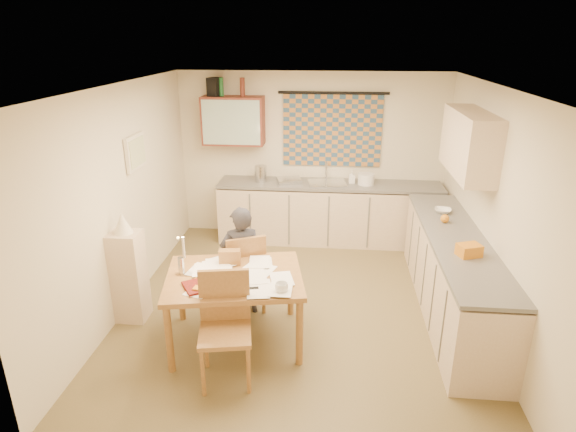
# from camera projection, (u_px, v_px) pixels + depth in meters

# --- Properties ---
(floor) EXTENTS (4.00, 4.50, 0.02)m
(floor) POSITION_uv_depth(u_px,v_px,m) (300.00, 306.00, 5.65)
(floor) COLOR brown
(floor) RESTS_ON ground
(ceiling) EXTENTS (4.00, 4.50, 0.02)m
(ceiling) POSITION_uv_depth(u_px,v_px,m) (303.00, 85.00, 4.77)
(ceiling) COLOR white
(ceiling) RESTS_ON floor
(wall_back) EXTENTS (4.00, 0.02, 2.50)m
(wall_back) POSITION_uv_depth(u_px,v_px,m) (312.00, 156.00, 7.31)
(wall_back) COLOR beige
(wall_back) RESTS_ON floor
(wall_front) EXTENTS (4.00, 0.02, 2.50)m
(wall_front) POSITION_uv_depth(u_px,v_px,m) (277.00, 320.00, 3.10)
(wall_front) COLOR beige
(wall_front) RESTS_ON floor
(wall_left) EXTENTS (0.02, 4.50, 2.50)m
(wall_left) POSITION_uv_depth(u_px,v_px,m) (123.00, 199.00, 5.39)
(wall_left) COLOR beige
(wall_left) RESTS_ON floor
(wall_right) EXTENTS (0.02, 4.50, 2.50)m
(wall_right) POSITION_uv_depth(u_px,v_px,m) (493.00, 211.00, 5.03)
(wall_right) COLOR beige
(wall_right) RESTS_ON floor
(window_blind) EXTENTS (1.45, 0.03, 1.05)m
(window_blind) POSITION_uv_depth(u_px,v_px,m) (332.00, 131.00, 7.11)
(window_blind) COLOR navy
(window_blind) RESTS_ON wall_back
(curtain_rod) EXTENTS (1.60, 0.04, 0.04)m
(curtain_rod) POSITION_uv_depth(u_px,v_px,m) (333.00, 93.00, 6.90)
(curtain_rod) COLOR black
(curtain_rod) RESTS_ON wall_back
(wall_cabinet) EXTENTS (0.90, 0.34, 0.70)m
(wall_cabinet) POSITION_uv_depth(u_px,v_px,m) (233.00, 121.00, 7.06)
(wall_cabinet) COLOR #5D241A
(wall_cabinet) RESTS_ON wall_back
(wall_cabinet_glass) EXTENTS (0.84, 0.02, 0.64)m
(wall_cabinet_glass) POSITION_uv_depth(u_px,v_px,m) (231.00, 123.00, 6.90)
(wall_cabinet_glass) COLOR #99B2A5
(wall_cabinet_glass) RESTS_ON wall_back
(upper_cabinet_right) EXTENTS (0.34, 1.30, 0.70)m
(upper_cabinet_right) POSITION_uv_depth(u_px,v_px,m) (469.00, 143.00, 5.35)
(upper_cabinet_right) COLOR #C8AB8A
(upper_cabinet_right) RESTS_ON wall_right
(framed_print) EXTENTS (0.04, 0.50, 0.40)m
(framed_print) POSITION_uv_depth(u_px,v_px,m) (135.00, 152.00, 5.60)
(framed_print) COLOR beige
(framed_print) RESTS_ON wall_left
(print_canvas) EXTENTS (0.01, 0.42, 0.32)m
(print_canvas) POSITION_uv_depth(u_px,v_px,m) (138.00, 152.00, 5.60)
(print_canvas) COLOR #EDE9CD
(print_canvas) RESTS_ON wall_left
(counter_back) EXTENTS (3.30, 0.62, 0.92)m
(counter_back) POSITION_uv_depth(u_px,v_px,m) (329.00, 213.00, 7.28)
(counter_back) COLOR #C8AB8A
(counter_back) RESTS_ON floor
(counter_right) EXTENTS (0.62, 2.95, 0.92)m
(counter_right) POSITION_uv_depth(u_px,v_px,m) (452.00, 275.00, 5.40)
(counter_right) COLOR #C8AB8A
(counter_right) RESTS_ON floor
(stove) EXTENTS (0.55, 0.55, 0.85)m
(stove) POSITION_uv_depth(u_px,v_px,m) (472.00, 320.00, 4.59)
(stove) COLOR white
(stove) RESTS_ON floor
(sink) EXTENTS (0.61, 0.53, 0.10)m
(sink) POSITION_uv_depth(u_px,v_px,m) (327.00, 186.00, 7.13)
(sink) COLOR silver
(sink) RESTS_ON counter_back
(tap) EXTENTS (0.04, 0.04, 0.28)m
(tap) POSITION_uv_depth(u_px,v_px,m) (326.00, 171.00, 7.24)
(tap) COLOR silver
(tap) RESTS_ON counter_back
(dish_rack) EXTENTS (0.42, 0.38, 0.06)m
(dish_rack) POSITION_uv_depth(u_px,v_px,m) (289.00, 180.00, 7.16)
(dish_rack) COLOR silver
(dish_rack) RESTS_ON counter_back
(kettle) EXTENTS (0.21, 0.21, 0.24)m
(kettle) POSITION_uv_depth(u_px,v_px,m) (261.00, 174.00, 7.17)
(kettle) COLOR silver
(kettle) RESTS_ON counter_back
(mixing_bowl) EXTENTS (0.25, 0.25, 0.16)m
(mixing_bowl) POSITION_uv_depth(u_px,v_px,m) (366.00, 179.00, 7.04)
(mixing_bowl) COLOR white
(mixing_bowl) RESTS_ON counter_back
(soap_bottle) EXTENTS (0.10, 0.10, 0.19)m
(soap_bottle) POSITION_uv_depth(u_px,v_px,m) (352.00, 177.00, 7.10)
(soap_bottle) COLOR white
(soap_bottle) RESTS_ON counter_back
(bowl) EXTENTS (0.28, 0.28, 0.05)m
(bowl) POSITION_uv_depth(u_px,v_px,m) (443.00, 211.00, 5.94)
(bowl) COLOR white
(bowl) RESTS_ON counter_right
(orange_bag) EXTENTS (0.26, 0.23, 0.12)m
(orange_bag) POSITION_uv_depth(u_px,v_px,m) (469.00, 250.00, 4.76)
(orange_bag) COLOR orange
(orange_bag) RESTS_ON counter_right
(fruit_orange) EXTENTS (0.10, 0.10, 0.10)m
(fruit_orange) POSITION_uv_depth(u_px,v_px,m) (445.00, 219.00, 5.61)
(fruit_orange) COLOR orange
(fruit_orange) RESTS_ON counter_right
(speaker) EXTENTS (0.21, 0.24, 0.26)m
(speaker) POSITION_uv_depth(u_px,v_px,m) (215.00, 87.00, 6.91)
(speaker) COLOR black
(speaker) RESTS_ON wall_cabinet
(bottle_green) EXTENTS (0.08, 0.08, 0.26)m
(bottle_green) POSITION_uv_depth(u_px,v_px,m) (221.00, 87.00, 6.90)
(bottle_green) COLOR #195926
(bottle_green) RESTS_ON wall_cabinet
(bottle_brown) EXTENTS (0.08, 0.08, 0.26)m
(bottle_brown) POSITION_uv_depth(u_px,v_px,m) (242.00, 87.00, 6.87)
(bottle_brown) COLOR #5D241A
(bottle_brown) RESTS_ON wall_cabinet
(dining_table) EXTENTS (1.49, 1.24, 0.75)m
(dining_table) POSITION_uv_depth(u_px,v_px,m) (236.00, 308.00, 4.88)
(dining_table) COLOR brown
(dining_table) RESTS_ON floor
(chair_far) EXTENTS (0.58, 0.58, 0.96)m
(chair_far) POSITION_uv_depth(u_px,v_px,m) (244.00, 286.00, 5.49)
(chair_far) COLOR brown
(chair_far) RESTS_ON floor
(chair_near) EXTENTS (0.54, 0.54, 1.02)m
(chair_near) POSITION_uv_depth(u_px,v_px,m) (226.00, 349.00, 4.35)
(chair_near) COLOR brown
(chair_near) RESTS_ON floor
(person) EXTENTS (0.63, 0.55, 1.27)m
(person) POSITION_uv_depth(u_px,v_px,m) (242.00, 261.00, 5.31)
(person) COLOR black
(person) RESTS_ON floor
(shelf_stand) EXTENTS (0.32, 0.30, 1.03)m
(shelf_stand) POSITION_uv_depth(u_px,v_px,m) (129.00, 277.00, 5.23)
(shelf_stand) COLOR #C8AB8A
(shelf_stand) RESTS_ON floor
(lampshade) EXTENTS (0.20, 0.20, 0.22)m
(lampshade) POSITION_uv_depth(u_px,v_px,m) (122.00, 223.00, 5.01)
(lampshade) COLOR beige
(lampshade) RESTS_ON shelf_stand
(letter_rack) EXTENTS (0.23, 0.13, 0.16)m
(letter_rack) POSITION_uv_depth(u_px,v_px,m) (230.00, 257.00, 4.96)
(letter_rack) COLOR brown
(letter_rack) RESTS_ON dining_table
(mug) EXTENTS (0.16, 0.16, 0.10)m
(mug) POSITION_uv_depth(u_px,v_px,m) (282.00, 288.00, 4.42)
(mug) COLOR white
(mug) RESTS_ON dining_table
(magazine) EXTENTS (0.46, 0.47, 0.03)m
(magazine) POSITION_uv_depth(u_px,v_px,m) (185.00, 289.00, 4.46)
(magazine) COLOR maroon
(magazine) RESTS_ON dining_table
(book) EXTENTS (0.29, 0.32, 0.02)m
(book) POSITION_uv_depth(u_px,v_px,m) (192.00, 282.00, 4.62)
(book) COLOR orange
(book) RESTS_ON dining_table
(orange_box) EXTENTS (0.13, 0.09, 0.04)m
(orange_box) POSITION_uv_depth(u_px,v_px,m) (200.00, 289.00, 4.45)
(orange_box) COLOR orange
(orange_box) RESTS_ON dining_table
(eyeglasses) EXTENTS (0.14, 0.07, 0.02)m
(eyeglasses) POSITION_uv_depth(u_px,v_px,m) (252.00, 289.00, 4.49)
(eyeglasses) COLOR black
(eyeglasses) RESTS_ON dining_table
(candle_holder) EXTENTS (0.06, 0.06, 0.18)m
(candle_holder) POSITION_uv_depth(u_px,v_px,m) (181.00, 266.00, 4.75)
(candle_holder) COLOR silver
(candle_holder) RESTS_ON dining_table
(candle) EXTENTS (0.03, 0.03, 0.22)m
(candle) POSITION_uv_depth(u_px,v_px,m) (184.00, 248.00, 4.68)
(candle) COLOR white
(candle) RESTS_ON dining_table
(candle_flame) EXTENTS (0.02, 0.02, 0.02)m
(candle_flame) POSITION_uv_depth(u_px,v_px,m) (178.00, 238.00, 4.59)
(candle_flame) COLOR #FFCC66
(candle_flame) RESTS_ON dining_table
(papers) EXTENTS (1.11, 0.94, 0.03)m
(papers) POSITION_uv_depth(u_px,v_px,m) (239.00, 274.00, 4.75)
(papers) COLOR white
(papers) RESTS_ON dining_table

